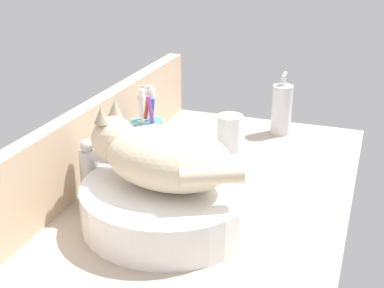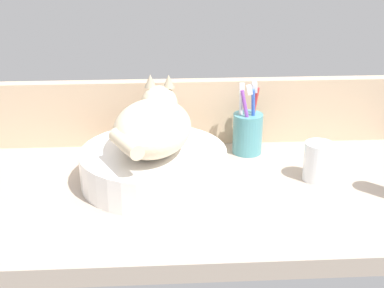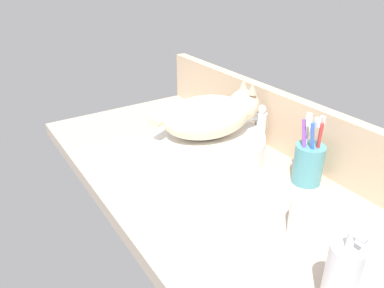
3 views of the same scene
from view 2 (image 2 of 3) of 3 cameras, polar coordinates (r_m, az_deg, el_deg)
ground_plane at (r=121.14cm, az=-1.27°, el=-5.58°), size 114.03×57.41×4.00cm
backsplash_panel at (r=141.43cm, az=-1.74°, el=3.44°), size 114.03×3.60×17.17cm
sink_basin at (r=121.83cm, az=-4.11°, el=-2.36°), size 33.16×33.16×7.77cm
cat at (r=119.29cm, az=-4.18°, el=2.11°), size 20.23×31.81×14.00cm
faucet at (r=136.26cm, az=-3.22°, el=2.06°), size 4.10×11.86×13.60cm
toothbrush_cup at (r=136.68cm, az=5.96°, el=1.31°), size 7.49×7.49×18.71cm
water_glass at (r=125.81cm, az=13.26°, el=-2.08°), size 6.53×6.53×9.10cm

